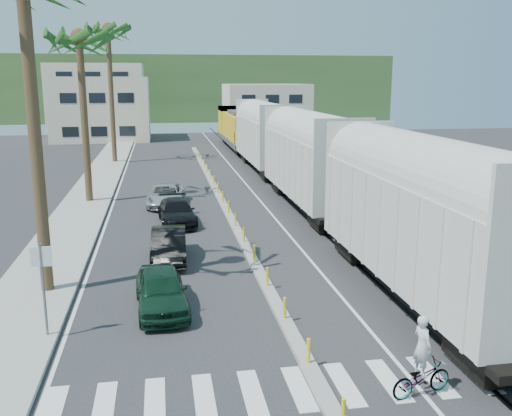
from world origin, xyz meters
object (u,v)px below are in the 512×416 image
at_px(street_sign, 43,277).
at_px(car_second, 169,245).
at_px(cyclist, 422,371).
at_px(car_lead, 161,290).

relative_size(street_sign, car_second, 0.71).
bearing_deg(cyclist, car_second, 12.27).
xyz_separation_m(car_second, cyclist, (5.93, -11.93, -0.03)).
height_order(street_sign, cyclist, street_sign).
distance_m(street_sign, car_lead, 4.02).
relative_size(car_lead, car_second, 1.00).
height_order(street_sign, car_second, street_sign).
relative_size(car_lead, cyclist, 2.01).
bearing_deg(cyclist, car_lead, 29.90).
height_order(car_lead, cyclist, cyclist).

